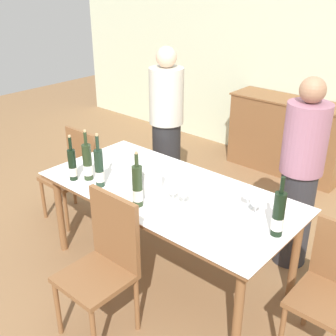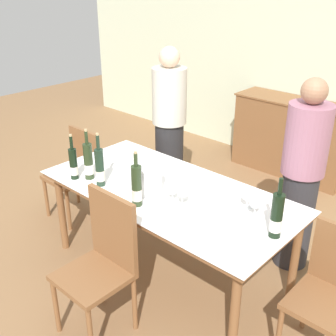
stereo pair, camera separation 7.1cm
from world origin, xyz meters
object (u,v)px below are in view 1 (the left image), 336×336
at_px(wine_glass_1, 173,190).
at_px(wine_glass_4, 256,202).
at_px(wine_glass_0, 183,192).
at_px(chair_left_end, 74,169).
at_px(person_host, 166,131).
at_px(chair_right_end, 336,286).
at_px(wine_bottle_1, 137,187).
at_px(dining_table, 168,197).
at_px(wine_glass_2, 148,159).
at_px(wine_glass_3, 248,194).
at_px(wine_bottle_2, 99,169).
at_px(wine_bottle_4, 88,163).
at_px(chair_near_front, 105,258).
at_px(wine_bottle_0, 278,215).
at_px(person_guest_left, 300,177).
at_px(wine_bottle_3, 72,165).
at_px(sideboard_cabinet, 287,136).
at_px(ice_bucket, 148,178).

xyz_separation_m(wine_glass_1, wine_glass_4, (0.54, 0.22, 0.01)).
relative_size(wine_glass_0, wine_glass_4, 1.11).
height_order(chair_left_end, person_host, person_host).
distance_m(chair_right_end, person_host, 2.17).
xyz_separation_m(wine_bottle_1, wine_glass_1, (0.15, 0.21, -0.06)).
height_order(dining_table, wine_glass_2, wine_glass_2).
height_order(wine_glass_3, chair_right_end, wine_glass_3).
height_order(wine_bottle_2, wine_bottle_4, wine_bottle_2).
bearing_deg(dining_table, chair_right_end, 3.71).
distance_m(dining_table, wine_glass_4, 0.71).
bearing_deg(chair_left_end, chair_near_front, -30.10).
relative_size(wine_bottle_1, chair_left_end, 0.47).
xyz_separation_m(wine_bottle_0, wine_glass_0, (-0.65, -0.11, -0.03)).
height_order(wine_bottle_0, wine_glass_4, wine_bottle_0).
relative_size(wine_glass_2, person_guest_left, 0.10).
bearing_deg(chair_near_front, wine_glass_1, 83.13).
bearing_deg(chair_near_front, wine_bottle_3, 155.14).
distance_m(wine_glass_3, person_guest_left, 0.62).
bearing_deg(wine_glass_0, wine_bottle_3, -165.12).
bearing_deg(wine_glass_2, person_host, 120.69).
relative_size(wine_bottle_0, person_host, 0.24).
bearing_deg(sideboard_cabinet, wine_bottle_0, -65.45).
distance_m(wine_bottle_4, wine_glass_1, 0.75).
relative_size(wine_bottle_4, wine_glass_0, 2.55).
bearing_deg(chair_right_end, wine_bottle_1, -163.02).
height_order(ice_bucket, person_guest_left, person_guest_left).
height_order(sideboard_cabinet, wine_bottle_4, wine_bottle_4).
bearing_deg(chair_right_end, sideboard_cabinet, 122.73).
relative_size(sideboard_cabinet, wine_glass_3, 9.76).
bearing_deg(person_host, wine_glass_3, -26.07).
bearing_deg(ice_bucket, wine_glass_0, 1.07).
bearing_deg(wine_glass_3, wine_bottle_3, -156.88).
bearing_deg(person_host, chair_near_front, -62.12).
relative_size(chair_left_end, person_host, 0.53).
bearing_deg(wine_glass_3, wine_bottle_1, -140.19).
xyz_separation_m(chair_right_end, person_host, (-2.02, 0.74, 0.30)).
bearing_deg(person_host, person_guest_left, -1.27).
relative_size(wine_bottle_1, wine_glass_4, 2.81).
height_order(wine_bottle_4, wine_glass_2, wine_bottle_4).
height_order(sideboard_cabinet, wine_bottle_0, wine_bottle_0).
relative_size(sideboard_cabinet, wine_bottle_4, 3.40).
xyz_separation_m(person_host, person_guest_left, (1.41, -0.03, -0.03)).
height_order(ice_bucket, chair_left_end, ice_bucket).
height_order(ice_bucket, wine_glass_0, ice_bucket).
bearing_deg(person_host, chair_left_end, -126.29).
distance_m(sideboard_cabinet, wine_glass_2, 2.29).
distance_m(wine_glass_1, chair_left_end, 1.47).
distance_m(wine_glass_1, chair_right_end, 1.20).
distance_m(ice_bucket, wine_glass_2, 0.35).
bearing_deg(wine_glass_3, person_guest_left, 81.18).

